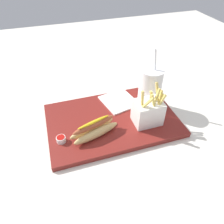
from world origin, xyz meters
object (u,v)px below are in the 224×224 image
at_px(fries_basket, 148,112).
at_px(ketchup_cup_1, 61,139).
at_px(hot_dog_1, 94,129).
at_px(soda_cup, 150,87).
at_px(napkin_stack, 119,101).

height_order(fries_basket, ketchup_cup_1, fries_basket).
distance_m(hot_dog_1, ketchup_cup_1, 0.12).
bearing_deg(soda_cup, napkin_stack, 156.44).
bearing_deg(napkin_stack, ketchup_cup_1, -149.83).
distance_m(ketchup_cup_1, napkin_stack, 0.30).
relative_size(soda_cup, napkin_stack, 1.75).
distance_m(soda_cup, fries_basket, 0.12).
relative_size(fries_basket, napkin_stack, 1.14).
distance_m(fries_basket, napkin_stack, 0.16).
bearing_deg(hot_dog_1, ketchup_cup_1, 179.40).
height_order(fries_basket, hot_dog_1, fries_basket).
distance_m(fries_basket, ketchup_cup_1, 0.32).
height_order(soda_cup, ketchup_cup_1, soda_cup).
bearing_deg(hot_dog_1, napkin_stack, 46.71).
xyz_separation_m(soda_cup, napkin_stack, (-0.11, 0.05, -0.08)).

